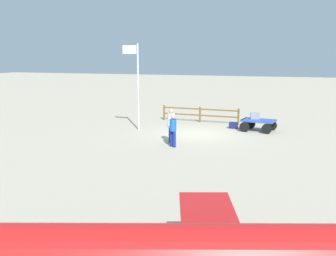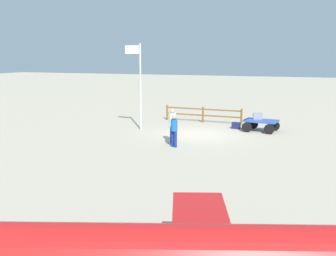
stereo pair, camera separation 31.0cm
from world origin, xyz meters
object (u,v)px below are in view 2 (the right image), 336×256
suitcase_navy (236,126)px  worker_lead (174,128)px  flagpole (139,80)px  luggage_cart (261,123)px  worker_trailing (172,123)px  suitcase_dark (258,116)px

suitcase_navy → worker_lead: size_ratio=0.31×
worker_lead → flagpole: size_ratio=0.32×
flagpole → luggage_cart: bearing=-165.2°
worker_trailing → flagpole: bearing=-43.2°
suitcase_navy → worker_trailing: bearing=65.6°
suitcase_dark → worker_lead: bearing=60.5°
worker_trailing → flagpole: size_ratio=0.35×
luggage_cart → worker_trailing: worker_trailing is taller
suitcase_dark → flagpole: flagpole is taller
luggage_cart → worker_lead: (3.37, 5.38, 0.42)m
worker_trailing → flagpole: (2.99, -2.80, 1.89)m
suitcase_dark → flagpole: bearing=17.0°
suitcase_navy → worker_lead: worker_lead is taller
suitcase_dark → worker_trailing: worker_trailing is taller
worker_lead → worker_trailing: (0.35, -0.81, 0.10)m
flagpole → suitcase_dark: bearing=-163.0°
suitcase_navy → worker_trailing: worker_trailing is taller
worker_lead → flagpole: flagpole is taller
suitcase_dark → worker_lead: worker_lead is taller
suitcase_dark → worker_lead: 6.43m
flagpole → suitcase_navy: bearing=-157.4°
suitcase_navy → worker_trailing: size_ratio=0.28×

